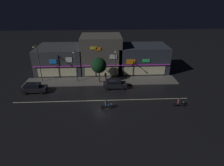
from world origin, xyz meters
name	(u,v)px	position (x,y,z in m)	size (l,w,h in m)	color
ground_plane	(102,100)	(0.00, 0.00, 0.00)	(140.00, 140.00, 0.00)	black
lane_divider_stripe	(102,100)	(0.00, 0.00, 0.01)	(28.79, 0.16, 0.01)	beige
sidewalk_far	(102,81)	(0.00, 7.54, 0.07)	(30.30, 4.22, 0.14)	#5B5954
storefront_left_block	(61,59)	(-9.09, 14.15, 2.79)	(10.03, 9.17, 5.58)	#383A3F
storefront_center_block	(142,58)	(9.09, 13.35, 2.90)	(10.91, 7.55, 5.81)	#2D333D
storefront_right_block	(101,54)	(0.00, 13.49, 4.00)	(8.60, 7.84, 8.02)	#56514C
streetlamp_west	(38,61)	(-11.91, 7.78, 4.50)	(0.44, 1.64, 7.43)	#47494C
streetlamp_mid	(76,63)	(-4.91, 7.49, 3.97)	(0.44, 1.64, 6.41)	#47494C
streetlamp_east	(115,63)	(2.69, 7.34, 3.98)	(0.44, 1.64, 6.44)	#47494C
pedestrian_on_sidewalk	(106,77)	(0.78, 7.20, 1.01)	(0.40, 0.40, 1.89)	brown
street_tree	(99,65)	(-0.46, 6.95, 3.64)	(2.98, 2.98, 5.00)	#473323
parked_car_near_kerb	(115,84)	(2.41, 4.41, 0.87)	(4.30, 1.98, 1.67)	black
parked_car_trailing	(34,88)	(-11.99, 3.50, 0.87)	(4.30, 1.98, 1.67)	black
motorcycle_lead	(107,105)	(0.76, -2.48, 0.63)	(1.90, 0.60, 1.52)	black
motorcycle_following	(179,103)	(11.98, -2.42, 0.63)	(1.90, 0.60, 1.52)	black
traffic_cone	(120,87)	(3.52, 4.42, 0.28)	(0.36, 0.36, 0.55)	orange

